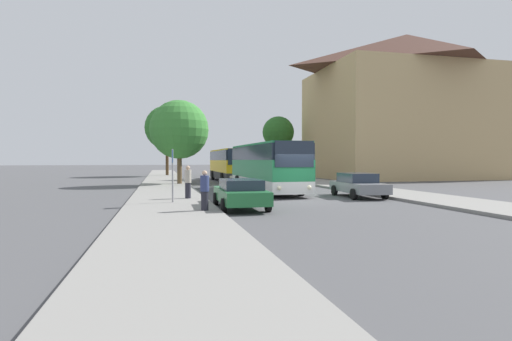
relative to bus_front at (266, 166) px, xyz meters
name	(u,v)px	position (x,y,z in m)	size (l,w,h in m)	color
ground_plane	(302,201)	(0.35, -6.17, -1.74)	(300.00, 300.00, 0.00)	#4C4C4F
sidewalk_left	(169,202)	(-6.65, -6.17, -1.67)	(4.00, 120.00, 0.15)	gray
sidewalk_right	(416,196)	(7.35, -6.17, -1.67)	(4.00, 120.00, 0.15)	gray
building_right_background	(406,106)	(21.86, 16.38, 6.89)	(21.13, 15.07, 17.26)	tan
bus_front	(266,166)	(0.00, 0.00, 0.00)	(2.97, 11.39, 3.26)	silver
bus_middle	(230,164)	(-0.20, 13.61, -0.02)	(3.00, 10.52, 3.21)	#2D2D2D
parked_car_left_curb	(240,193)	(-3.55, -8.81, -1.03)	(2.14, 4.70, 1.32)	#236B38
parked_car_right_near	(358,185)	(4.24, -5.06, -1.01)	(2.22, 4.58, 1.41)	slate
parked_car_right_far	(268,173)	(4.16, 14.65, -1.01)	(2.14, 4.03, 1.39)	red
bus_stop_sign	(173,169)	(-6.48, -6.88, -0.01)	(0.08, 0.45, 2.56)	gray
pedestrian_waiting_near	(188,182)	(-5.63, -5.00, -0.72)	(0.36, 0.36, 1.73)	#23232D
pedestrian_waiting_far	(205,190)	(-5.30, -10.25, -0.78)	(0.36, 0.36, 1.62)	#23232D
tree_left_near	(179,130)	(-5.46, 8.33, 3.02)	(5.01, 5.01, 7.13)	brown
tree_left_far	(167,128)	(-6.19, 27.76, 4.68)	(5.77, 5.77, 9.17)	#47331E
tree_right_near	(278,132)	(7.80, 23.20, 3.98)	(4.08, 4.08, 7.65)	brown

